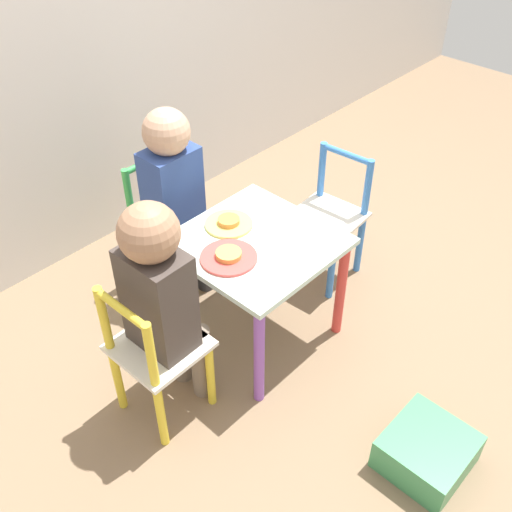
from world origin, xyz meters
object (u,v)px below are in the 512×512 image
(plate_left, at_px, (229,257))
(plate_back, at_px, (229,223))
(chair_yellow, at_px, (155,355))
(chair_green, at_px, (169,226))
(child_back, at_px, (174,187))
(kids_table, at_px, (256,258))
(storage_bin, at_px, (427,452))
(child_left, at_px, (162,292))
(chair_blue, at_px, (330,219))

(plate_left, relative_size, plate_back, 1.12)
(chair_yellow, xyz_separation_m, chair_green, (0.46, 0.48, 0.00))
(child_back, bearing_deg, kids_table, -90.00)
(kids_table, distance_m, chair_green, 0.48)
(chair_green, distance_m, storage_bin, 1.25)
(kids_table, height_order, chair_green, chair_green)
(plate_back, bearing_deg, child_left, -161.45)
(kids_table, xyz_separation_m, plate_back, (0.00, 0.13, 0.09))
(plate_back, bearing_deg, plate_left, -135.00)
(kids_table, height_order, storage_bin, kids_table)
(chair_green, height_order, child_left, child_left)
(chair_yellow, bearing_deg, chair_green, -45.34)
(chair_yellow, bearing_deg, plate_left, -89.55)
(kids_table, bearing_deg, plate_back, 90.00)
(chair_green, distance_m, plate_back, 0.39)
(chair_blue, relative_size, child_left, 0.67)
(kids_table, distance_m, storage_bin, 0.82)
(kids_table, xyz_separation_m, plate_left, (-0.13, 0.00, 0.09))
(storage_bin, bearing_deg, child_back, 87.71)
(chair_blue, distance_m, child_back, 0.64)
(chair_blue, distance_m, plate_left, 0.63)
(chair_yellow, xyz_separation_m, plate_left, (0.34, 0.01, 0.18))
(child_left, height_order, child_back, child_left)
(chair_yellow, height_order, child_back, child_back)
(plate_left, bearing_deg, chair_blue, 3.24)
(chair_blue, bearing_deg, plate_left, -90.89)
(child_back, bearing_deg, plate_back, -89.76)
(chair_green, relative_size, chair_blue, 1.00)
(plate_left, height_order, storage_bin, plate_left)
(child_left, xyz_separation_m, child_back, (0.41, 0.42, -0.01))
(child_back, bearing_deg, plate_left, -107.54)
(kids_table, xyz_separation_m, chair_blue, (0.47, 0.03, -0.10))
(plate_left, bearing_deg, storage_bin, -84.09)
(chair_green, height_order, plate_left, chair_green)
(chair_yellow, relative_size, plate_back, 3.21)
(kids_table, relative_size, chair_blue, 0.93)
(chair_yellow, relative_size, child_back, 0.69)
(plate_back, xyz_separation_m, storage_bin, (-0.05, -0.89, -0.39))
(chair_yellow, xyz_separation_m, child_back, (0.47, 0.42, 0.21))
(chair_yellow, distance_m, child_back, 0.66)
(plate_back, bearing_deg, chair_yellow, -163.52)
(chair_green, distance_m, chair_blue, 0.64)
(child_back, distance_m, plate_back, 0.28)
(storage_bin, bearing_deg, chair_yellow, 119.19)
(child_left, xyz_separation_m, plate_back, (0.41, 0.14, -0.04))
(storage_bin, bearing_deg, chair_blue, 56.83)
(chair_green, relative_size, child_back, 0.69)
(chair_green, bearing_deg, kids_table, -90.00)
(chair_blue, xyz_separation_m, storage_bin, (-0.52, -0.79, -0.21))
(chair_green, height_order, plate_back, chair_green)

